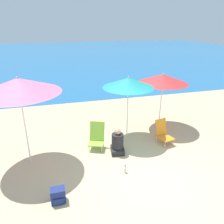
{
  "coord_description": "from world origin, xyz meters",
  "views": [
    {
      "loc": [
        -2.09,
        -4.07,
        3.63
      ],
      "look_at": [
        -0.34,
        2.22,
        1.0
      ],
      "focal_mm": 35.0,
      "sensor_mm": 36.0,
      "label": 1
    }
  ],
  "objects_px": {
    "beach_chair_orange": "(163,132)",
    "person_seated_near": "(118,143)",
    "beach_umbrella_red": "(163,79)",
    "backpack_navy": "(58,195)",
    "water_bottle": "(125,170)",
    "beach_umbrella_teal": "(128,83)",
    "beach_umbrella_pink": "(18,86)",
    "beach_chair_lime": "(97,136)"
  },
  "relations": [
    {
      "from": "beach_umbrella_teal",
      "to": "person_seated_near",
      "type": "bearing_deg",
      "value": -124.28
    },
    {
      "from": "person_seated_near",
      "to": "water_bottle",
      "type": "xyz_separation_m",
      "value": [
        -0.09,
        -0.98,
        -0.24
      ]
    },
    {
      "from": "beach_chair_lime",
      "to": "beach_umbrella_pink",
      "type": "bearing_deg",
      "value": -150.36
    },
    {
      "from": "beach_chair_lime",
      "to": "backpack_navy",
      "type": "relative_size",
      "value": 2.38
    },
    {
      "from": "beach_chair_lime",
      "to": "person_seated_near",
      "type": "height_order",
      "value": "beach_chair_lime"
    },
    {
      "from": "beach_chair_lime",
      "to": "beach_umbrella_teal",
      "type": "bearing_deg",
      "value": 42.12
    },
    {
      "from": "water_bottle",
      "to": "backpack_navy",
      "type": "bearing_deg",
      "value": -161.75
    },
    {
      "from": "beach_chair_lime",
      "to": "water_bottle",
      "type": "height_order",
      "value": "beach_chair_lime"
    },
    {
      "from": "beach_umbrella_red",
      "to": "backpack_navy",
      "type": "xyz_separation_m",
      "value": [
        -3.91,
        -2.95,
        -1.67
      ]
    },
    {
      "from": "beach_umbrella_teal",
      "to": "beach_chair_orange",
      "type": "height_order",
      "value": "beach_umbrella_teal"
    },
    {
      "from": "beach_umbrella_teal",
      "to": "backpack_navy",
      "type": "height_order",
      "value": "beach_umbrella_teal"
    },
    {
      "from": "beach_chair_lime",
      "to": "water_bottle",
      "type": "bearing_deg",
      "value": -50.94
    },
    {
      "from": "backpack_navy",
      "to": "water_bottle",
      "type": "distance_m",
      "value": 1.83
    },
    {
      "from": "beach_umbrella_teal",
      "to": "beach_chair_orange",
      "type": "relative_size",
      "value": 2.75
    },
    {
      "from": "person_seated_near",
      "to": "beach_umbrella_red",
      "type": "bearing_deg",
      "value": 43.53
    },
    {
      "from": "beach_umbrella_red",
      "to": "beach_umbrella_pink",
      "type": "relative_size",
      "value": 0.83
    },
    {
      "from": "beach_umbrella_red",
      "to": "beach_umbrella_teal",
      "type": "height_order",
      "value": "beach_umbrella_teal"
    },
    {
      "from": "beach_umbrella_red",
      "to": "beach_umbrella_pink",
      "type": "xyz_separation_m",
      "value": [
        -4.61,
        -1.17,
        0.38
      ]
    },
    {
      "from": "beach_umbrella_teal",
      "to": "beach_chair_orange",
      "type": "distance_m",
      "value": 1.97
    },
    {
      "from": "beach_umbrella_pink",
      "to": "water_bottle",
      "type": "distance_m",
      "value": 3.45
    },
    {
      "from": "beach_umbrella_teal",
      "to": "backpack_navy",
      "type": "bearing_deg",
      "value": -134.8
    },
    {
      "from": "backpack_navy",
      "to": "beach_chair_lime",
      "type": "bearing_deg",
      "value": 57.67
    },
    {
      "from": "beach_umbrella_pink",
      "to": "water_bottle",
      "type": "relative_size",
      "value": 11.05
    },
    {
      "from": "beach_umbrella_pink",
      "to": "beach_umbrella_teal",
      "type": "distance_m",
      "value": 3.22
    },
    {
      "from": "beach_chair_lime",
      "to": "backpack_navy",
      "type": "xyz_separation_m",
      "value": [
        -1.29,
        -2.04,
        -0.22
      ]
    },
    {
      "from": "beach_umbrella_teal",
      "to": "person_seated_near",
      "type": "relative_size",
      "value": 2.6
    },
    {
      "from": "beach_chair_orange",
      "to": "person_seated_near",
      "type": "distance_m",
      "value": 1.63
    },
    {
      "from": "beach_umbrella_red",
      "to": "beach_umbrella_teal",
      "type": "distance_m",
      "value": 1.56
    },
    {
      "from": "person_seated_near",
      "to": "backpack_navy",
      "type": "relative_size",
      "value": 2.38
    },
    {
      "from": "beach_umbrella_red",
      "to": "person_seated_near",
      "type": "distance_m",
      "value": 2.93
    },
    {
      "from": "beach_umbrella_pink",
      "to": "backpack_navy",
      "type": "bearing_deg",
      "value": -68.68
    },
    {
      "from": "beach_umbrella_pink",
      "to": "beach_umbrella_teal",
      "type": "xyz_separation_m",
      "value": [
        3.13,
        0.67,
        -0.3
      ]
    },
    {
      "from": "person_seated_near",
      "to": "backpack_navy",
      "type": "bearing_deg",
      "value": -129.75
    },
    {
      "from": "beach_umbrella_red",
      "to": "beach_umbrella_teal",
      "type": "relative_size",
      "value": 0.96
    },
    {
      "from": "beach_chair_orange",
      "to": "backpack_navy",
      "type": "height_order",
      "value": "beach_chair_orange"
    },
    {
      "from": "beach_umbrella_pink",
      "to": "beach_chair_orange",
      "type": "bearing_deg",
      "value": -0.13
    },
    {
      "from": "beach_umbrella_pink",
      "to": "water_bottle",
      "type": "xyz_separation_m",
      "value": [
        2.43,
        -1.21,
        -2.13
      ]
    },
    {
      "from": "beach_umbrella_red",
      "to": "water_bottle",
      "type": "bearing_deg",
      "value": -132.51
    },
    {
      "from": "beach_umbrella_red",
      "to": "beach_chair_orange",
      "type": "bearing_deg",
      "value": -111.96
    },
    {
      "from": "beach_umbrella_pink",
      "to": "person_seated_near",
      "type": "bearing_deg",
      "value": -5.16
    },
    {
      "from": "beach_umbrella_red",
      "to": "beach_chair_lime",
      "type": "xyz_separation_m",
      "value": [
        -2.62,
        -0.91,
        -1.45
      ]
    },
    {
      "from": "beach_umbrella_pink",
      "to": "beach_chair_lime",
      "type": "xyz_separation_m",
      "value": [
        1.98,
        0.26,
        -1.83
      ]
    }
  ]
}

